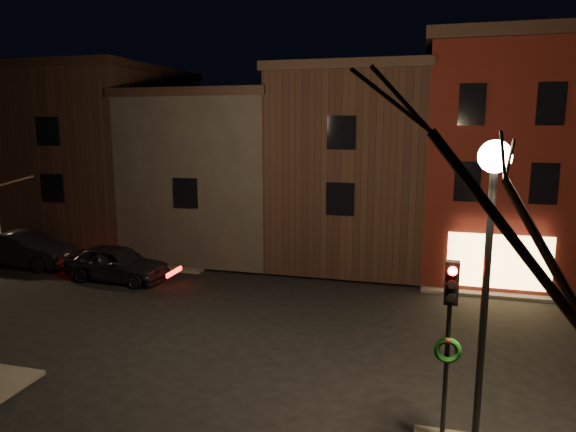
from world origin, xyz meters
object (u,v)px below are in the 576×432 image
object	(u,v)px
traffic_signal	(449,324)
parked_car_b	(25,250)
street_lamp_near	(491,217)
parked_car_a	(117,263)

from	to	relation	value
traffic_signal	parked_car_b	size ratio (longest dim) A/B	0.79
street_lamp_near	traffic_signal	distance (m)	2.49
parked_car_b	traffic_signal	bearing A→B (deg)	-115.21
parked_car_a	parked_car_b	distance (m)	5.69
traffic_signal	parked_car_b	distance (m)	21.64
parked_car_b	street_lamp_near	bearing A→B (deg)	-115.67
traffic_signal	parked_car_b	xyz separation A→B (m)	(-19.33, 9.54, -1.97)
street_lamp_near	parked_car_a	bearing A→B (deg)	147.24
street_lamp_near	parked_car_b	size ratio (longest dim) A/B	1.27
street_lamp_near	parked_car_b	distance (m)	22.73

